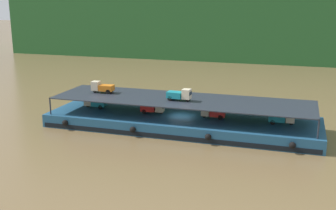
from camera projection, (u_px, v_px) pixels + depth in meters
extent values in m
plane|color=brown|center=(181.00, 128.00, 48.98)|extent=(400.00, 400.00, 0.00)
cube|color=navy|center=(181.00, 122.00, 48.80)|extent=(31.44, 8.77, 1.50)
cube|color=black|center=(170.00, 137.00, 44.83)|extent=(30.81, 0.06, 0.50)
sphere|color=black|center=(65.00, 123.00, 48.20)|extent=(0.68, 0.68, 0.68)
sphere|color=black|center=(133.00, 130.00, 45.75)|extent=(0.68, 0.68, 0.68)
sphere|color=black|center=(208.00, 137.00, 43.31)|extent=(0.68, 0.68, 0.68)
sphere|color=black|center=(292.00, 145.00, 40.87)|extent=(0.68, 0.68, 0.68)
cylinder|color=#232833|center=(316.00, 109.00, 47.65)|extent=(0.16, 0.16, 2.00)
cylinder|color=#232833|center=(318.00, 129.00, 40.43)|extent=(0.16, 0.16, 2.00)
cylinder|color=#232833|center=(83.00, 92.00, 56.29)|extent=(0.16, 0.16, 2.00)
cylinder|color=#232833|center=(50.00, 106.00, 49.08)|extent=(0.16, 0.16, 2.00)
cube|color=#232833|center=(181.00, 100.00, 48.13)|extent=(29.84, 7.97, 0.10)
cube|color=teal|center=(99.00, 103.00, 52.03)|extent=(1.74, 1.26, 0.70)
cube|color=#C6B793|center=(89.00, 101.00, 52.35)|extent=(0.93, 1.03, 1.10)
cube|color=#19232D|center=(85.00, 100.00, 52.44)|extent=(0.07, 0.85, 0.38)
cylinder|color=black|center=(88.00, 105.00, 52.52)|extent=(0.56, 0.16, 0.56)
cylinder|color=black|center=(104.00, 105.00, 52.51)|extent=(0.56, 0.16, 0.56)
cylinder|color=black|center=(100.00, 107.00, 51.52)|extent=(0.56, 0.16, 0.56)
cube|color=red|center=(148.00, 108.00, 49.73)|extent=(1.77, 1.30, 0.70)
cube|color=#C6B793|center=(160.00, 107.00, 49.35)|extent=(0.96, 1.05, 1.10)
cube|color=#19232D|center=(164.00, 106.00, 49.21)|extent=(0.09, 0.85, 0.38)
cylinder|color=black|center=(161.00, 112.00, 49.45)|extent=(0.57, 0.17, 0.56)
cylinder|color=black|center=(144.00, 112.00, 49.41)|extent=(0.57, 0.17, 0.56)
cylinder|color=black|center=(147.00, 109.00, 50.41)|extent=(0.57, 0.17, 0.56)
cube|color=red|center=(218.00, 113.00, 47.50)|extent=(1.77, 1.30, 0.70)
cube|color=beige|center=(205.00, 111.00, 47.78)|extent=(0.96, 1.05, 1.10)
cube|color=#19232D|center=(201.00, 109.00, 47.86)|extent=(0.09, 0.85, 0.38)
cylinder|color=black|center=(204.00, 115.00, 47.95)|extent=(0.57, 0.17, 0.56)
cylinder|color=black|center=(222.00, 115.00, 47.99)|extent=(0.57, 0.17, 0.56)
cylinder|color=black|center=(220.00, 118.00, 46.99)|extent=(0.57, 0.17, 0.56)
cube|color=teal|center=(277.00, 118.00, 45.55)|extent=(1.73, 1.25, 0.70)
cube|color=beige|center=(290.00, 117.00, 45.13)|extent=(0.93, 1.03, 1.10)
cube|color=#19232D|center=(295.00, 117.00, 44.97)|extent=(0.06, 0.85, 0.38)
cylinder|color=black|center=(291.00, 122.00, 45.22)|extent=(0.56, 0.16, 0.56)
cylinder|color=black|center=(273.00, 122.00, 45.25)|extent=(0.56, 0.16, 0.56)
cylinder|color=black|center=(273.00, 120.00, 46.23)|extent=(0.56, 0.16, 0.56)
cube|color=orange|center=(106.00, 88.00, 51.17)|extent=(1.77, 1.30, 0.70)
cube|color=beige|center=(96.00, 86.00, 51.45)|extent=(0.96, 1.05, 1.10)
cube|color=#19232D|center=(92.00, 85.00, 51.54)|extent=(0.09, 0.85, 0.38)
cylinder|color=black|center=(95.00, 90.00, 51.62)|extent=(0.57, 0.17, 0.56)
cylinder|color=black|center=(111.00, 90.00, 51.66)|extent=(0.57, 0.17, 0.56)
cylinder|color=black|center=(108.00, 92.00, 50.67)|extent=(0.57, 0.17, 0.56)
cube|color=teal|center=(175.00, 95.00, 47.56)|extent=(1.76, 1.29, 0.70)
cube|color=beige|center=(187.00, 94.00, 47.04)|extent=(0.95, 1.05, 1.10)
cube|color=#19232D|center=(191.00, 93.00, 46.85)|extent=(0.09, 0.85, 0.38)
cylinder|color=black|center=(188.00, 99.00, 47.12)|extent=(0.57, 0.17, 0.56)
cylinder|color=black|center=(170.00, 98.00, 47.31)|extent=(0.57, 0.17, 0.56)
cylinder|color=black|center=(173.00, 96.00, 48.27)|extent=(0.57, 0.17, 0.56)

